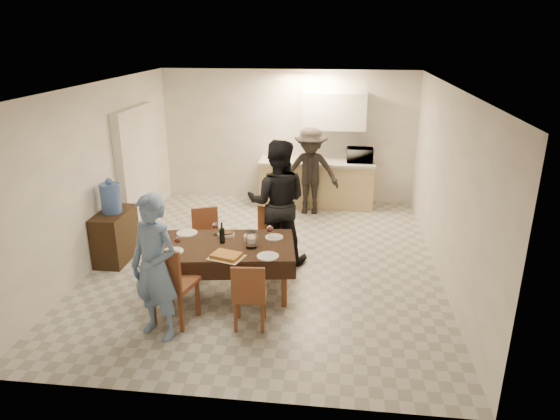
{
  "coord_description": "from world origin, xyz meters",
  "views": [
    {
      "loc": [
        1.0,
        -6.76,
        3.31
      ],
      "look_at": [
        0.23,
        -0.3,
        0.95
      ],
      "focal_mm": 32.0,
      "sensor_mm": 36.0,
      "label": 1
    }
  ],
  "objects": [
    {
      "name": "ceiling",
      "position": [
        0.0,
        0.0,
        2.6
      ],
      "size": [
        5.0,
        6.0,
        0.02
      ],
      "primitive_type": "cube",
      "color": "white",
      "rests_on": "wall_back"
    },
    {
      "name": "water_jug",
      "position": [
        -2.28,
        -0.18,
        0.99
      ],
      "size": [
        0.29,
        0.29,
        0.44
      ],
      "primitive_type": "cylinder",
      "color": "#4A6EBF",
      "rests_on": "console"
    },
    {
      "name": "kitchen_worktop",
      "position": [
        0.6,
        2.68,
        0.89
      ],
      "size": [
        2.24,
        0.64,
        0.05
      ],
      "primitive_type": "cube",
      "color": "#B0B1AB",
      "rests_on": "kitchen_base_cabinet"
    },
    {
      "name": "chair_near_right",
      "position": [
        0.05,
        -1.81,
        0.51
      ],
      "size": [
        0.41,
        0.41,
        0.45
      ],
      "rotation": [
        0.0,
        0.0,
        0.08
      ],
      "color": "brown",
      "rests_on": "floor"
    },
    {
      "name": "dining_table",
      "position": [
        -0.4,
        -0.98,
        0.66
      ],
      "size": [
        1.89,
        1.27,
        0.69
      ],
      "rotation": [
        0.0,
        0.0,
        0.14
      ],
      "color": "black",
      "rests_on": "floor"
    },
    {
      "name": "wall_front",
      "position": [
        0.0,
        -3.0,
        1.3
      ],
      "size": [
        5.0,
        0.02,
        2.6
      ],
      "primitive_type": "cube",
      "color": "white",
      "rests_on": "floor"
    },
    {
      "name": "salad_bowl",
      "position": [
        -0.1,
        -0.8,
        0.72
      ],
      "size": [
        0.18,
        0.18,
        0.07
      ],
      "primitive_type": "cylinder",
      "color": "silver",
      "rests_on": "dining_table"
    },
    {
      "name": "wine_glass_c",
      "position": [
        -0.6,
        -0.68,
        0.78
      ],
      "size": [
        0.08,
        0.08,
        0.19
      ],
      "primitive_type": null,
      "color": "white",
      "rests_on": "dining_table"
    },
    {
      "name": "wine_bottle",
      "position": [
        -0.45,
        -0.93,
        0.83
      ],
      "size": [
        0.07,
        0.07,
        0.28
      ],
      "primitive_type": null,
      "color": "black",
      "rests_on": "dining_table"
    },
    {
      "name": "water_pitcher",
      "position": [
        -0.05,
        -1.03,
        0.8
      ],
      "size": [
        0.14,
        0.14,
        0.22
      ],
      "primitive_type": "cylinder",
      "color": "white",
      "rests_on": "dining_table"
    },
    {
      "name": "person_far",
      "position": [
        0.15,
        0.07,
        0.93
      ],
      "size": [
        0.92,
        0.72,
        1.86
      ],
      "primitive_type": "imported",
      "rotation": [
        0.0,
        0.0,
        3.16
      ],
      "color": "black",
      "rests_on": "floor"
    },
    {
      "name": "wall_left",
      "position": [
        -2.5,
        0.0,
        1.3
      ],
      "size": [
        0.02,
        6.0,
        2.6
      ],
      "primitive_type": "cube",
      "color": "white",
      "rests_on": "floor"
    },
    {
      "name": "chair_far_right",
      "position": [
        0.05,
        -0.31,
        0.55
      ],
      "size": [
        0.46,
        0.47,
        0.49
      ],
      "rotation": [
        0.0,
        0.0,
        3.0
      ],
      "color": "brown",
      "rests_on": "floor"
    },
    {
      "name": "mushroom_dish",
      "position": [
        -0.45,
        -0.7,
        0.71
      ],
      "size": [
        0.21,
        0.21,
        0.04
      ],
      "primitive_type": "cylinder",
      "color": "silver",
      "rests_on": "dining_table"
    },
    {
      "name": "plate_near_left",
      "position": [
        -1.0,
        -1.28,
        0.7
      ],
      "size": [
        0.26,
        0.26,
        0.02
      ],
      "primitive_type": "cylinder",
      "color": "silver",
      "rests_on": "dining_table"
    },
    {
      "name": "upper_cabinet",
      "position": [
        0.9,
        2.82,
        1.85
      ],
      "size": [
        1.2,
        0.34,
        0.7
      ],
      "primitive_type": "cube",
      "color": "white",
      "rests_on": "wall_back"
    },
    {
      "name": "person_near",
      "position": [
        -0.95,
        -2.03,
        0.84
      ],
      "size": [
        0.72,
        0.6,
        1.69
      ],
      "primitive_type": "imported",
      "rotation": [
        0.0,
        0.0,
        -0.38
      ],
      "color": "#6381B2",
      "rests_on": "floor"
    },
    {
      "name": "chair_far_left",
      "position": [
        -0.85,
        -0.31,
        0.52
      ],
      "size": [
        0.5,
        0.51,
        0.46
      ],
      "rotation": [
        0.0,
        0.0,
        3.52
      ],
      "color": "brown",
      "rests_on": "floor"
    },
    {
      "name": "console",
      "position": [
        -2.28,
        -0.18,
        0.38
      ],
      "size": [
        0.41,
        0.83,
        0.77
      ],
      "primitive_type": "cube",
      "color": "black",
      "rests_on": "floor"
    },
    {
      "name": "stub_partition",
      "position": [
        -2.42,
        1.2,
        1.05
      ],
      "size": [
        0.15,
        1.4,
        2.1
      ],
      "primitive_type": "cube",
      "color": "silver",
      "rests_on": "floor"
    },
    {
      "name": "wine_glass_b",
      "position": [
        0.15,
        -0.73,
        0.79
      ],
      "size": [
        0.09,
        0.09,
        0.2
      ],
      "primitive_type": null,
      "color": "white",
      "rests_on": "dining_table"
    },
    {
      "name": "wall_back",
      "position": [
        0.0,
        3.0,
        1.3
      ],
      "size": [
        5.0,
        0.02,
        2.6
      ],
      "primitive_type": "cube",
      "color": "white",
      "rests_on": "floor"
    },
    {
      "name": "wine_glass_a",
      "position": [
        -0.95,
        -1.23,
        0.79
      ],
      "size": [
        0.09,
        0.09,
        0.2
      ],
      "primitive_type": null,
      "color": "white",
      "rests_on": "dining_table"
    },
    {
      "name": "wall_right",
      "position": [
        2.5,
        0.0,
        1.3
      ],
      "size": [
        0.02,
        6.0,
        2.6
      ],
      "primitive_type": "cube",
      "color": "white",
      "rests_on": "floor"
    },
    {
      "name": "kitchen_base_cabinet",
      "position": [
        0.6,
        2.68,
        0.43
      ],
      "size": [
        2.2,
        0.6,
        0.86
      ],
      "primitive_type": "cube",
      "color": "tan",
      "rests_on": "floor"
    },
    {
      "name": "floor",
      "position": [
        0.0,
        0.0,
        0.0
      ],
      "size": [
        5.0,
        6.0,
        0.02
      ],
      "primitive_type": "cube",
      "color": "#B5B6B0",
      "rests_on": "ground"
    },
    {
      "name": "savoury_tart",
      "position": [
        -0.3,
        -1.36,
        0.71
      ],
      "size": [
        0.47,
        0.4,
        0.05
      ],
      "primitive_type": "cube",
      "rotation": [
        0.0,
        0.0,
        -0.29
      ],
      "color": "#AF8833",
      "rests_on": "dining_table"
    },
    {
      "name": "person_kitchen",
      "position": [
        0.5,
        2.23,
        0.82
      ],
      "size": [
        1.06,
        0.61,
        1.64
      ],
      "primitive_type": "imported",
      "color": "black",
      "rests_on": "floor"
    },
    {
      "name": "plate_far_right",
      "position": [
        0.2,
        -0.68,
        0.7
      ],
      "size": [
        0.24,
        0.24,
        0.01
      ],
      "primitive_type": "cylinder",
      "color": "silver",
      "rests_on": "dining_table"
    },
    {
      "name": "plate_near_right",
      "position": [
        0.2,
        -1.28,
        0.7
      ],
      "size": [
        0.27,
        0.27,
        0.02
      ],
      "primitive_type": "cylinder",
      "color": "silver",
      "rests_on": "dining_table"
    },
    {
      "name": "chair_near_left",
      "position": [
        -0.85,
        -1.82,
        0.63
      ],
      "size": [
        0.57,
        0.57,
        0.56
      ],
      "rotation": [
        0.0,
        0.0,
        -0.25
      ],
      "color": "brown",
      "rests_on": "floor"
    },
    {
      "name": "plate_far_left",
      "position": [
        -1.0,
        -0.68,
        0.7
      ],
      "size": [
        0.28,
        0.28,
        0.02
      ],
      "primitive_type": "cylinder",
      "color": "silver",
      "rests_on": "dining_table"
    },
    {
      "name": "microwave",
      "position": [
        1.42,
        2.68,
        1.05
      ],
      "size": [
        0.49,
        0.33,
        0.27
      ],
      "primitive_type": "imported",
      "rotation": [
        0.0,
        0.0,
        3.14
      ],
      "color": "white",
      "rests_on": "kitchen_worktop"
    }
  ]
}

